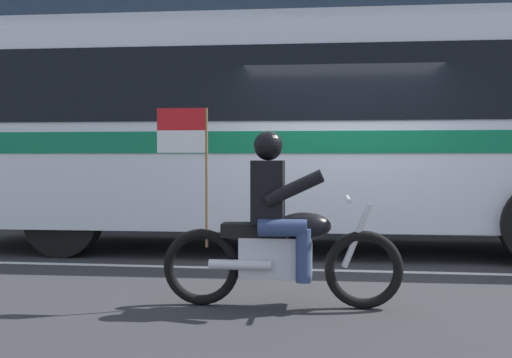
% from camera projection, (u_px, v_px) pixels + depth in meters
% --- Properties ---
extents(ground_plane, '(60.00, 60.00, 0.00)m').
position_uv_depth(ground_plane, '(342.00, 263.00, 8.48)').
color(ground_plane, '#2B2B2D').
extents(sidewalk_curb, '(28.00, 3.80, 0.15)m').
position_uv_depth(sidewalk_curb, '(346.00, 220.00, 13.52)').
color(sidewalk_curb, '#A39E93').
rests_on(sidewalk_curb, ground_plane).
extents(lane_center_stripe, '(26.60, 0.14, 0.01)m').
position_uv_depth(lane_center_stripe, '(342.00, 270.00, 7.88)').
color(lane_center_stripe, silver).
rests_on(lane_center_stripe, ground_plane).
extents(transit_bus, '(10.60, 2.90, 3.22)m').
position_uv_depth(transit_bus, '(311.00, 120.00, 9.67)').
color(transit_bus, silver).
rests_on(transit_bus, ground_plane).
extents(motorcycle_with_rider, '(2.20, 0.64, 1.78)m').
position_uv_depth(motorcycle_with_rider, '(279.00, 232.00, 5.95)').
color(motorcycle_with_rider, black).
rests_on(motorcycle_with_rider, ground_plane).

